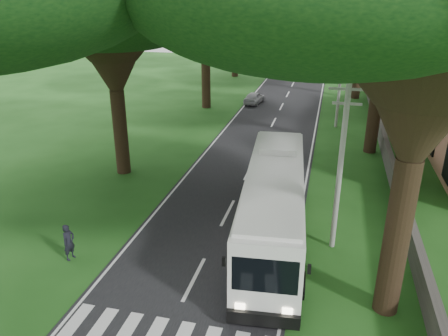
{
  "coord_description": "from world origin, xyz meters",
  "views": [
    {
      "loc": [
        4.8,
        -12.29,
        11.08
      ],
      "look_at": [
        -0.44,
        8.97,
        2.2
      ],
      "focal_mm": 35.0,
      "sensor_mm": 36.0,
      "label": 1
    }
  ],
  "objects_px": {
    "distant_car_a": "(254,98)",
    "pedestrian": "(69,242)",
    "pole_mid": "(340,79)",
    "distant_car_b": "(287,69)",
    "pole_near": "(341,163)",
    "coach_bus": "(274,203)",
    "pole_far": "(340,50)",
    "distant_car_c": "(316,61)"
  },
  "relations": [
    {
      "from": "distant_car_a",
      "to": "pedestrian",
      "type": "height_order",
      "value": "pedestrian"
    },
    {
      "from": "pole_mid",
      "to": "distant_car_b",
      "type": "distance_m",
      "value": 26.58
    },
    {
      "from": "distant_car_b",
      "to": "pole_near",
      "type": "bearing_deg",
      "value": -74.05
    },
    {
      "from": "pole_near",
      "to": "distant_car_b",
      "type": "distance_m",
      "value": 46.05
    },
    {
      "from": "pole_near",
      "to": "pedestrian",
      "type": "height_order",
      "value": "pole_near"
    },
    {
      "from": "pole_near",
      "to": "coach_bus",
      "type": "distance_m",
      "value": 3.59
    },
    {
      "from": "pole_far",
      "to": "pedestrian",
      "type": "relative_size",
      "value": 4.74
    },
    {
      "from": "coach_bus",
      "to": "distant_car_c",
      "type": "bearing_deg",
      "value": 85.69
    },
    {
      "from": "pole_far",
      "to": "pole_mid",
      "type": "bearing_deg",
      "value": -90.0
    },
    {
      "from": "coach_bus",
      "to": "pedestrian",
      "type": "relative_size",
      "value": 7.37
    },
    {
      "from": "pole_far",
      "to": "pedestrian",
      "type": "xyz_separation_m",
      "value": [
        -11.3,
        -43.86,
        -3.34
      ]
    },
    {
      "from": "pole_far",
      "to": "coach_bus",
      "type": "height_order",
      "value": "pole_far"
    },
    {
      "from": "pole_mid",
      "to": "coach_bus",
      "type": "xyz_separation_m",
      "value": [
        -2.81,
        -20.08,
        -2.23
      ]
    },
    {
      "from": "distant_car_a",
      "to": "distant_car_c",
      "type": "relative_size",
      "value": 0.81
    },
    {
      "from": "coach_bus",
      "to": "distant_car_b",
      "type": "relative_size",
      "value": 2.99
    },
    {
      "from": "distant_car_a",
      "to": "distant_car_b",
      "type": "distance_m",
      "value": 18.75
    },
    {
      "from": "coach_bus",
      "to": "distant_car_b",
      "type": "height_order",
      "value": "coach_bus"
    },
    {
      "from": "distant_car_b",
      "to": "pedestrian",
      "type": "relative_size",
      "value": 2.46
    },
    {
      "from": "pole_mid",
      "to": "pole_far",
      "type": "bearing_deg",
      "value": 90.0
    },
    {
      "from": "pole_mid",
      "to": "coach_bus",
      "type": "bearing_deg",
      "value": -97.95
    },
    {
      "from": "distant_car_a",
      "to": "distant_car_b",
      "type": "xyz_separation_m",
      "value": [
        1.36,
        18.7,
        0.06
      ]
    },
    {
      "from": "pole_near",
      "to": "pedestrian",
      "type": "bearing_deg",
      "value": -161.16
    },
    {
      "from": "distant_car_a",
      "to": "pedestrian",
      "type": "bearing_deg",
      "value": 92.55
    },
    {
      "from": "distant_car_c",
      "to": "pedestrian",
      "type": "distance_m",
      "value": 58.84
    },
    {
      "from": "distant_car_c",
      "to": "distant_car_b",
      "type": "bearing_deg",
      "value": 73.93
    },
    {
      "from": "distant_car_b",
      "to": "distant_car_a",
      "type": "bearing_deg",
      "value": -87.15
    },
    {
      "from": "pedestrian",
      "to": "coach_bus",
      "type": "bearing_deg",
      "value": -52.84
    },
    {
      "from": "pole_mid",
      "to": "distant_car_b",
      "type": "bearing_deg",
      "value": 105.72
    },
    {
      "from": "coach_bus",
      "to": "distant_car_c",
      "type": "height_order",
      "value": "coach_bus"
    },
    {
      "from": "pole_far",
      "to": "distant_car_b",
      "type": "height_order",
      "value": "pole_far"
    },
    {
      "from": "pole_far",
      "to": "coach_bus",
      "type": "distance_m",
      "value": 40.24
    },
    {
      "from": "pole_near",
      "to": "pole_far",
      "type": "bearing_deg",
      "value": 90.0
    },
    {
      "from": "pole_near",
      "to": "coach_bus",
      "type": "bearing_deg",
      "value": -178.44
    },
    {
      "from": "pole_far",
      "to": "distant_car_c",
      "type": "relative_size",
      "value": 1.77
    },
    {
      "from": "pole_mid",
      "to": "pedestrian",
      "type": "relative_size",
      "value": 4.74
    },
    {
      "from": "distant_car_b",
      "to": "pedestrian",
      "type": "height_order",
      "value": "pedestrian"
    },
    {
      "from": "pole_far",
      "to": "pedestrian",
      "type": "bearing_deg",
      "value": -104.45
    },
    {
      "from": "pole_near",
      "to": "pole_mid",
      "type": "xyz_separation_m",
      "value": [
        0.0,
        20.0,
        0.0
      ]
    },
    {
      "from": "coach_bus",
      "to": "distant_car_a",
      "type": "xyz_separation_m",
      "value": [
        -5.69,
        26.75,
        -1.3
      ]
    },
    {
      "from": "pole_far",
      "to": "pole_near",
      "type": "bearing_deg",
      "value": -90.0
    },
    {
      "from": "pole_near",
      "to": "coach_bus",
      "type": "relative_size",
      "value": 0.64
    },
    {
      "from": "pole_far",
      "to": "distant_car_b",
      "type": "bearing_deg",
      "value": 143.07
    }
  ]
}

